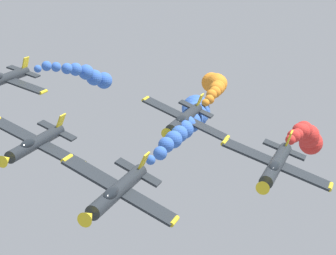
{
  "coord_description": "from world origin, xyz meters",
  "views": [
    {
      "loc": [
        -19.07,
        57.06,
        133.77
      ],
      "look_at": [
        0.0,
        0.0,
        116.99
      ],
      "focal_mm": 74.01,
      "sensor_mm": 36.0,
      "label": 1
    }
  ],
  "objects_px": {
    "airplane_lead": "(117,191)",
    "airplane_left_inner": "(276,165)",
    "airplane_right_inner": "(35,143)",
    "airplane_trailing": "(4,79)",
    "airplane_left_outer": "(184,119)"
  },
  "relations": [
    {
      "from": "airplane_right_inner",
      "to": "airplane_left_outer",
      "type": "relative_size",
      "value": 1.0
    },
    {
      "from": "airplane_left_inner",
      "to": "airplane_left_outer",
      "type": "distance_m",
      "value": 15.68
    },
    {
      "from": "airplane_right_inner",
      "to": "airplane_left_inner",
      "type": "bearing_deg",
      "value": -178.76
    },
    {
      "from": "airplane_left_inner",
      "to": "airplane_left_outer",
      "type": "relative_size",
      "value": 1.0
    },
    {
      "from": "airplane_lead",
      "to": "airplane_left_inner",
      "type": "height_order",
      "value": "airplane_lead"
    },
    {
      "from": "airplane_right_inner",
      "to": "airplane_left_outer",
      "type": "height_order",
      "value": "airplane_left_outer"
    },
    {
      "from": "airplane_right_inner",
      "to": "airplane_trailing",
      "type": "xyz_separation_m",
      "value": [
        10.46,
        -12.25,
        2.8
      ]
    },
    {
      "from": "airplane_lead",
      "to": "airplane_left_outer",
      "type": "distance_m",
      "value": 20.63
    },
    {
      "from": "airplane_trailing",
      "to": "airplane_right_inner",
      "type": "bearing_deg",
      "value": 130.49
    },
    {
      "from": "airplane_lead",
      "to": "airplane_right_inner",
      "type": "xyz_separation_m",
      "value": [
        11.67,
        -9.07,
        -0.14
      ]
    },
    {
      "from": "airplane_left_inner",
      "to": "airplane_trailing",
      "type": "relative_size",
      "value": 1.0
    },
    {
      "from": "airplane_left_inner",
      "to": "airplane_right_inner",
      "type": "relative_size",
      "value": 1.0
    },
    {
      "from": "airplane_trailing",
      "to": "airplane_lead",
      "type": "bearing_deg",
      "value": 136.07
    },
    {
      "from": "airplane_lead",
      "to": "airplane_left_inner",
      "type": "distance_m",
      "value": 13.68
    },
    {
      "from": "airplane_right_inner",
      "to": "airplane_trailing",
      "type": "bearing_deg",
      "value": -49.51
    }
  ]
}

